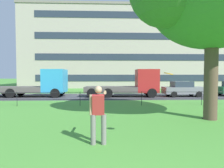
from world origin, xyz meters
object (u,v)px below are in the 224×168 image
frisbee (168,74)px  car_grey_left (183,89)px  flatbed_truck_far_right (132,85)px  flatbed_truck_center (40,85)px  apartment_building_background (127,50)px  person_thrower (98,113)px

frisbee → car_grey_left: 14.83m
flatbed_truck_far_right → car_grey_left: flatbed_truck_far_right is taller
frisbee → flatbed_truck_center: (-8.37, 13.89, -0.94)m
apartment_building_background → flatbed_truck_far_right: bearing=-95.3°
frisbee → flatbed_truck_far_right: flatbed_truck_far_right is taller
apartment_building_background → frisbee: bearing=-94.6°
frisbee → apartment_building_background: 33.47m
flatbed_truck_far_right → flatbed_truck_center: bearing=178.7°
frisbee → flatbed_truck_center: flatbed_truck_center is taller
car_grey_left → flatbed_truck_far_right: bearing=177.9°
car_grey_left → apartment_building_background: (-3.34, 19.50, 6.41)m
frisbee → flatbed_truck_far_right: bearing=86.3°
flatbed_truck_far_right → car_grey_left: (5.12, -0.19, -0.44)m
apartment_building_background → person_thrower: bearing=-98.2°
person_thrower → apartment_building_background: apartment_building_background is taller
flatbed_truck_center → apartment_building_background: size_ratio=0.19×
apartment_building_background → flatbed_truck_center: bearing=-120.0°
car_grey_left → apartment_building_background: apartment_building_background is taller
flatbed_truck_far_right → apartment_building_background: apartment_building_background is taller
car_grey_left → apartment_building_background: 20.79m
flatbed_truck_center → car_grey_left: bearing=-1.6°
frisbee → flatbed_truck_far_right: size_ratio=0.04×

